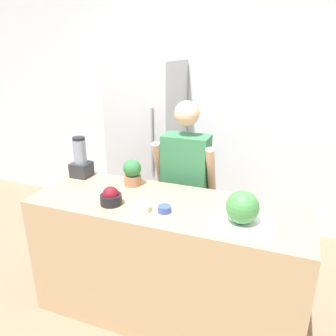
% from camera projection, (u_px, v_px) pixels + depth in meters
% --- Properties ---
extents(wall_back, '(8.00, 0.06, 2.60)m').
position_uv_depth(wall_back, '(220.00, 112.00, 3.64)').
color(wall_back, silver).
rests_on(wall_back, ground_plane).
extents(counter_island, '(1.95, 0.68, 0.95)m').
position_uv_depth(counter_island, '(166.00, 260.00, 2.45)').
color(counter_island, tan).
rests_on(counter_island, ground_plane).
extents(refrigerator, '(0.68, 0.70, 1.86)m').
position_uv_depth(refrigerator, '(148.00, 147.00, 3.66)').
color(refrigerator, '#B7B7BC').
rests_on(refrigerator, ground_plane).
extents(person, '(0.53, 0.26, 1.58)m').
position_uv_depth(person, '(185.00, 189.00, 2.86)').
color(person, '#4C608C').
rests_on(person, ground_plane).
extents(cutting_board, '(0.39, 0.29, 0.01)m').
position_uv_depth(cutting_board, '(242.00, 224.00, 2.00)').
color(cutting_board, white).
rests_on(cutting_board, counter_island).
extents(watermelon, '(0.20, 0.20, 0.20)m').
position_uv_depth(watermelon, '(242.00, 207.00, 1.98)').
color(watermelon, '#3D7F3D').
rests_on(watermelon, cutting_board).
extents(bowl_cherries, '(0.15, 0.15, 0.13)m').
position_uv_depth(bowl_cherries, '(111.00, 197.00, 2.26)').
color(bowl_cherries, black).
rests_on(bowl_cherries, counter_island).
extents(bowl_cream, '(0.14, 0.14, 0.08)m').
position_uv_depth(bowl_cream, '(140.00, 207.00, 2.17)').
color(bowl_cream, white).
rests_on(bowl_cream, counter_island).
extents(bowl_small_blue, '(0.09, 0.09, 0.05)m').
position_uv_depth(bowl_small_blue, '(164.00, 209.00, 2.16)').
color(bowl_small_blue, '#334C9E').
rests_on(bowl_small_blue, counter_island).
extents(blender, '(0.15, 0.15, 0.34)m').
position_uv_depth(blender, '(81.00, 161.00, 2.72)').
color(blender, '#28282D').
rests_on(blender, counter_island).
extents(potted_plant, '(0.14, 0.14, 0.21)m').
position_uv_depth(potted_plant, '(132.00, 172.00, 2.56)').
color(potted_plant, '#996647').
rests_on(potted_plant, counter_island).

